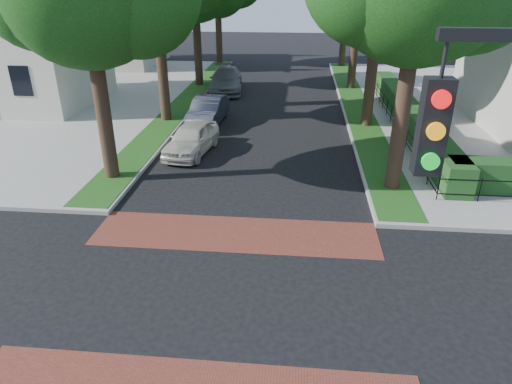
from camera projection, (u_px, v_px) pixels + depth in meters
ground at (219, 298)px, 11.63m from camera, size 120.00×120.00×0.00m
crosswalk_far at (235, 234)px, 14.51m from camera, size 9.00×2.20×0.01m
grass_strip_ne at (356, 105)px, 28.27m from camera, size 1.60×29.80×0.02m
grass_strip_nw at (185, 101)px, 29.19m from camera, size 1.60×29.80×0.02m
hedge_main_road at (409, 115)px, 24.14m from camera, size 1.00×18.00×1.20m
fence_main_road at (393, 117)px, 24.27m from camera, size 0.06×18.00×0.90m
house_left_near at (8, 20)px, 26.96m from camera, size 10.00×9.00×10.14m
house_left_far at (102, 6)px, 39.54m from camera, size 10.00×9.00×10.14m
parked_car_front at (191, 139)px, 20.83m from camera, size 2.21×4.29×1.39m
parked_car_middle at (208, 111)px, 24.99m from camera, size 1.77×4.48×1.45m
parked_car_rear at (226, 80)px, 32.00m from camera, size 2.78×5.64×1.58m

